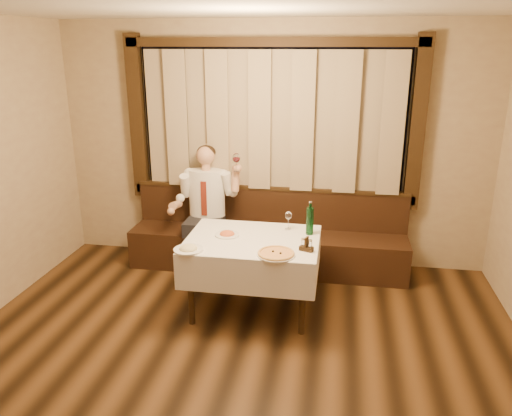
% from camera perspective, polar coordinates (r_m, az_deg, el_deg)
% --- Properties ---
extents(room, '(5.01, 6.01, 2.81)m').
position_cam_1_polar(room, '(3.87, -2.31, 2.76)').
color(room, black).
rests_on(room, ground).
extents(banquette, '(3.20, 0.61, 0.94)m').
position_cam_1_polar(banquette, '(5.89, 1.34, -3.89)').
color(banquette, black).
rests_on(banquette, ground).
extents(dining_table, '(1.27, 0.97, 0.76)m').
position_cam_1_polar(dining_table, '(4.83, -0.40, -4.67)').
color(dining_table, black).
rests_on(dining_table, ground).
extents(pizza, '(0.34, 0.34, 0.04)m').
position_cam_1_polar(pizza, '(4.42, 2.31, -5.23)').
color(pizza, white).
rests_on(pizza, dining_table).
extents(pasta_red, '(0.24, 0.24, 0.08)m').
position_cam_1_polar(pasta_red, '(4.86, -3.33, -2.79)').
color(pasta_red, white).
rests_on(pasta_red, dining_table).
extents(pasta_cream, '(0.27, 0.27, 0.09)m').
position_cam_1_polar(pasta_cream, '(4.55, -7.74, -4.39)').
color(pasta_cream, white).
rests_on(pasta_cream, dining_table).
extents(green_bottle, '(0.07, 0.07, 0.33)m').
position_cam_1_polar(green_bottle, '(4.88, 6.17, -1.42)').
color(green_bottle, '#0E421B').
rests_on(green_bottle, dining_table).
extents(table_wine_glass, '(0.07, 0.07, 0.19)m').
position_cam_1_polar(table_wine_glass, '(4.99, 3.72, -0.94)').
color(table_wine_glass, white).
rests_on(table_wine_glass, dining_table).
extents(cruet_caddy, '(0.14, 0.10, 0.13)m').
position_cam_1_polar(cruet_caddy, '(4.52, 5.78, -4.33)').
color(cruet_caddy, black).
rests_on(cruet_caddy, dining_table).
extents(seated_man, '(0.80, 0.59, 1.44)m').
position_cam_1_polar(seated_man, '(5.77, -5.76, 1.05)').
color(seated_man, black).
rests_on(seated_man, ground).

